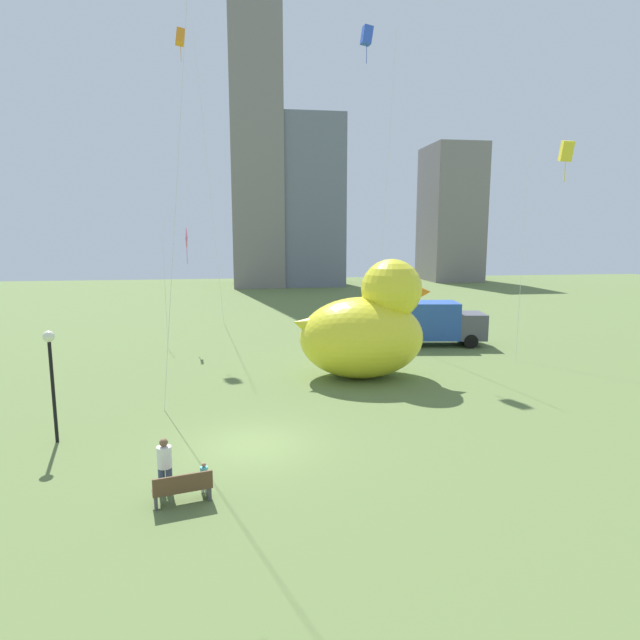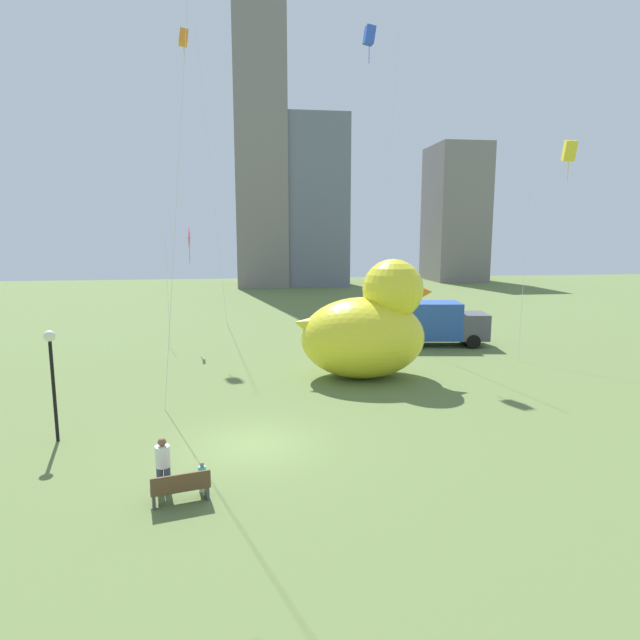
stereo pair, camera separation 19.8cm
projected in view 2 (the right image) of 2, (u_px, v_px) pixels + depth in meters
ground_plane at (253, 445)px, 18.59m from camera, size 140.00×140.00×0.00m
park_bench at (181, 487)px, 14.46m from camera, size 1.64×0.81×0.90m
person_adult at (163, 463)px, 14.94m from camera, size 0.41×0.41×1.66m
person_child at (202, 475)px, 15.11m from camera, size 0.22×0.22×0.90m
giant_inflatable_duck at (368, 328)px, 26.98m from camera, size 7.26×4.66×6.02m
lamppost at (51, 362)px, 18.44m from camera, size 0.40×0.40×4.00m
box_truck at (436, 323)px, 34.91m from camera, size 6.50×3.16×2.85m
city_skyline at (322, 179)px, 75.81m from camera, size 37.29×14.58×40.07m
kite_pink at (188, 241)px, 34.63m from camera, size 1.73×2.94×7.66m
kite_orange at (184, 41)px, 38.96m from camera, size 2.90×3.63×22.07m
kite_blue at (370, 39)px, 34.35m from camera, size 1.98×3.02×20.48m
kite_yellow at (569, 152)px, 29.94m from camera, size 3.11×3.51×12.49m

